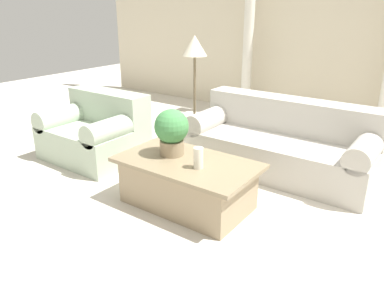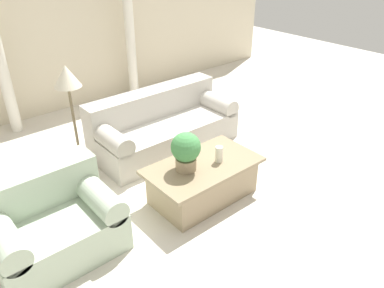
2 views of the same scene
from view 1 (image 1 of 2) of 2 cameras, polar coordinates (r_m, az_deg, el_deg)
name	(u,v)px [view 1 (image 1 of 2)]	position (r m, az deg, el deg)	size (l,w,h in m)	color
ground_plane	(221,192)	(4.17, 4.45, -7.36)	(16.00, 16.00, 0.00)	silver
wall_back	(332,27)	(6.82, 20.54, 16.35)	(10.00, 0.06, 3.20)	beige
sofa_long	(282,143)	(4.71, 13.51, 0.12)	(2.21, 0.96, 0.86)	#B7B2A8
loveseat	(96,131)	(5.15, -14.36, 1.93)	(1.24, 0.96, 0.86)	#ADBEA5
coffee_table	(187,183)	(3.80, -0.72, -5.91)	(1.40, 0.80, 0.49)	#998466
potted_plant	(172,130)	(3.78, -3.12, 2.12)	(0.35, 0.35, 0.48)	#937F60
pillar_candle	(198,158)	(3.51, 0.97, -2.14)	(0.09, 0.09, 0.21)	silver
floor_lamp	(195,55)	(5.17, 0.41, 13.43)	(0.33, 0.33, 1.57)	brown
column_left	(248,51)	(6.99, 8.47, 13.82)	(0.25, 0.25, 2.27)	silver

